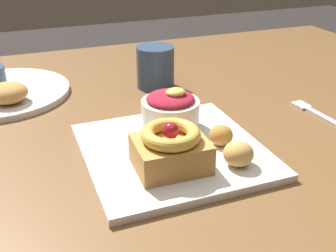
% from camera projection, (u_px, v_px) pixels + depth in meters
% --- Properties ---
extents(dining_table, '(1.53, 0.99, 0.73)m').
position_uv_depth(dining_table, '(150.00, 153.00, 0.82)').
color(dining_table, brown).
rests_on(dining_table, ground_plane).
extents(front_plate, '(0.27, 0.27, 0.01)m').
position_uv_depth(front_plate, '(173.00, 151.00, 0.64)').
color(front_plate, white).
rests_on(front_plate, dining_table).
extents(cake_slice, '(0.10, 0.09, 0.07)m').
position_uv_depth(cake_slice, '(171.00, 148.00, 0.58)').
color(cake_slice, '#C68E47').
rests_on(cake_slice, front_plate).
extents(berry_ramekin, '(0.10, 0.10, 0.07)m').
position_uv_depth(berry_ramekin, '(170.00, 110.00, 0.69)').
color(berry_ramekin, silver).
rests_on(berry_ramekin, front_plate).
extents(fritter_front, '(0.04, 0.04, 0.03)m').
position_uv_depth(fritter_front, '(221.00, 135.00, 0.64)').
color(fritter_front, '#BC7F38').
rests_on(fritter_front, front_plate).
extents(fritter_middle, '(0.04, 0.04, 0.04)m').
position_uv_depth(fritter_middle, '(238.00, 154.00, 0.59)').
color(fritter_middle, tan).
rests_on(fritter_middle, front_plate).
extents(back_plate, '(0.29, 0.29, 0.01)m').
position_uv_depth(back_plate, '(0.00, 93.00, 0.86)').
color(back_plate, white).
rests_on(back_plate, dining_table).
extents(back_pastry, '(0.08, 0.08, 0.04)m').
position_uv_depth(back_pastry, '(8.00, 93.00, 0.79)').
color(back_pastry, '#C68E47').
rests_on(back_pastry, back_plate).
extents(fork, '(0.03, 0.13, 0.00)m').
position_uv_depth(fork, '(314.00, 112.00, 0.78)').
color(fork, silver).
rests_on(fork, dining_table).
extents(coffee_mug, '(0.08, 0.08, 0.09)m').
position_uv_depth(coffee_mug, '(155.00, 67.00, 0.89)').
color(coffee_mug, '#334766').
rests_on(coffee_mug, dining_table).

